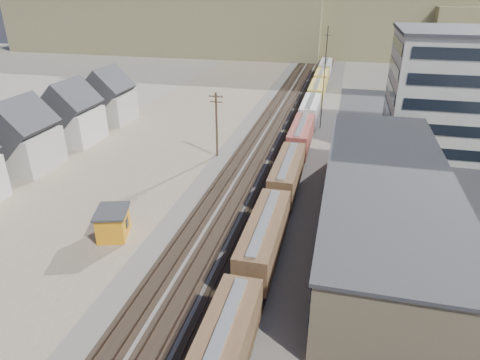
% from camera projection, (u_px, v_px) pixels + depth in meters
% --- Properties ---
extents(ballast_bed, '(18.00, 200.00, 0.06)m').
position_uv_depth(ballast_bed, '(279.00, 143.00, 71.74)').
color(ballast_bed, '#4C4742').
rests_on(ballast_bed, ground).
extents(dirt_yard, '(24.00, 180.00, 0.03)m').
position_uv_depth(dirt_yard, '(144.00, 154.00, 67.27)').
color(dirt_yard, '#725E4E').
rests_on(dirt_yard, ground).
extents(asphalt_lot, '(26.00, 120.00, 0.04)m').
position_uv_depth(asphalt_lot, '(434.00, 197.00, 53.73)').
color(asphalt_lot, '#232326').
rests_on(asphalt_lot, ground).
extents(rail_tracks, '(11.40, 200.00, 0.24)m').
position_uv_depth(rail_tracks, '(276.00, 143.00, 71.82)').
color(rail_tracks, black).
rests_on(rail_tracks, ground).
extents(freight_train, '(3.00, 119.74, 4.46)m').
position_uv_depth(freight_train, '(306.00, 122.00, 73.67)').
color(freight_train, black).
rests_on(freight_train, ground).
extents(warehouse, '(12.40, 40.40, 7.25)m').
position_uv_depth(warehouse, '(384.00, 201.00, 44.92)').
color(warehouse, tan).
rests_on(warehouse, ground).
extents(office_tower, '(22.60, 18.60, 18.45)m').
position_uv_depth(office_tower, '(465.00, 91.00, 66.16)').
color(office_tower, '#9E998E').
rests_on(office_tower, ground).
extents(utility_pole_north, '(2.20, 0.32, 10.00)m').
position_uv_depth(utility_pole_north, '(217.00, 123.00, 64.32)').
color(utility_pole_north, '#382619').
rests_on(utility_pole_north, ground).
extents(radio_mast, '(1.20, 0.16, 18.00)m').
position_uv_depth(radio_mast, '(324.00, 79.00, 75.44)').
color(radio_mast, black).
rests_on(radio_mast, ground).
extents(hills_north, '(265.00, 80.00, 32.00)m').
position_uv_depth(hills_north, '(328.00, 12.00, 169.79)').
color(hills_north, brown).
rests_on(hills_north, ground).
extents(maintenance_shed, '(4.32, 4.95, 3.06)m').
position_uv_depth(maintenance_shed, '(113.00, 223.00, 44.94)').
color(maintenance_shed, orange).
rests_on(maintenance_shed, ground).
extents(parked_car_blue, '(5.15, 5.99, 1.53)m').
position_uv_depth(parked_car_blue, '(456.00, 148.00, 67.72)').
color(parked_car_blue, navy).
rests_on(parked_car_blue, ground).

